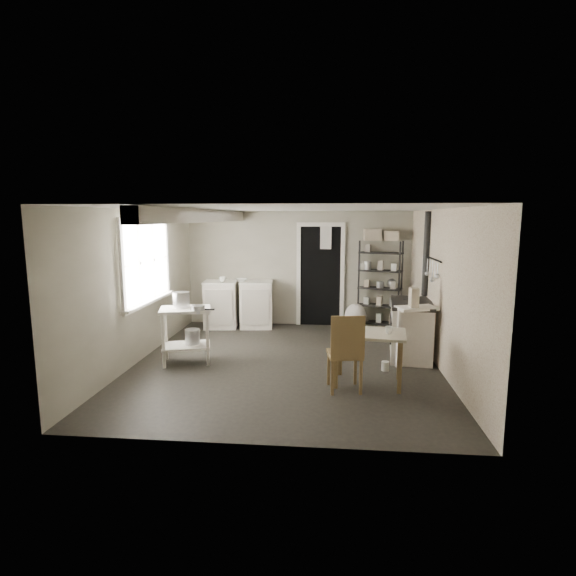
# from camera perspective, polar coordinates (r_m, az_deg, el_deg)

# --- Properties ---
(floor) EXTENTS (5.00, 5.00, 0.00)m
(floor) POSITION_cam_1_polar(r_m,az_deg,el_deg) (6.90, -0.24, -9.46)
(floor) COLOR black
(floor) RESTS_ON ground
(ceiling) EXTENTS (5.00, 5.00, 0.00)m
(ceiling) POSITION_cam_1_polar(r_m,az_deg,el_deg) (6.54, -0.25, 10.02)
(ceiling) COLOR silver
(ceiling) RESTS_ON wall_back
(wall_back) EXTENTS (4.50, 0.02, 2.30)m
(wall_back) POSITION_cam_1_polar(r_m,az_deg,el_deg) (9.09, 1.30, 2.46)
(wall_back) COLOR #A5A08C
(wall_back) RESTS_ON ground
(wall_front) EXTENTS (4.50, 0.02, 2.30)m
(wall_front) POSITION_cam_1_polar(r_m,az_deg,el_deg) (4.19, -3.60, -5.27)
(wall_front) COLOR #A5A08C
(wall_front) RESTS_ON ground
(wall_left) EXTENTS (0.02, 5.00, 2.30)m
(wall_left) POSITION_cam_1_polar(r_m,az_deg,el_deg) (7.20, -18.37, 0.28)
(wall_left) COLOR #A5A08C
(wall_left) RESTS_ON ground
(wall_right) EXTENTS (0.02, 5.00, 2.30)m
(wall_right) POSITION_cam_1_polar(r_m,az_deg,el_deg) (6.79, 19.02, -0.25)
(wall_right) COLOR #A5A08C
(wall_right) RESTS_ON ground
(window) EXTENTS (0.12, 1.76, 1.28)m
(window) POSITION_cam_1_polar(r_m,az_deg,el_deg) (7.33, -17.66, 3.22)
(window) COLOR white
(window) RESTS_ON wall_left
(doorway) EXTENTS (0.96, 0.10, 2.08)m
(doorway) POSITION_cam_1_polar(r_m,az_deg,el_deg) (9.06, 4.12, 1.46)
(doorway) COLOR white
(doorway) RESTS_ON ground
(ceiling_beam) EXTENTS (0.18, 5.00, 0.18)m
(ceiling_beam) POSITION_cam_1_polar(r_m,az_deg,el_deg) (6.77, -10.54, 8.99)
(ceiling_beam) COLOR white
(ceiling_beam) RESTS_ON ceiling
(wallpaper_panel) EXTENTS (0.01, 5.00, 2.30)m
(wallpaper_panel) POSITION_cam_1_polar(r_m,az_deg,el_deg) (6.78, 18.94, -0.25)
(wallpaper_panel) COLOR beige
(wallpaper_panel) RESTS_ON wall_right
(utensil_rail) EXTENTS (0.06, 1.20, 0.44)m
(utensil_rail) POSITION_cam_1_polar(r_m,az_deg,el_deg) (7.31, 17.63, 3.60)
(utensil_rail) COLOR #B9B9BC
(utensil_rail) RESTS_ON wall_right
(prep_table) EXTENTS (0.85, 0.70, 0.84)m
(prep_table) POSITION_cam_1_polar(r_m,az_deg,el_deg) (6.97, -12.80, -6.06)
(prep_table) COLOR white
(prep_table) RESTS_ON ground
(stockpot) EXTENTS (0.32, 0.32, 0.27)m
(stockpot) POSITION_cam_1_polar(r_m,az_deg,el_deg) (6.92, -13.41, -1.59)
(stockpot) COLOR #B9B9BC
(stockpot) RESTS_ON prep_table
(saucepan) EXTENTS (0.25, 0.25, 0.11)m
(saucepan) POSITION_cam_1_polar(r_m,az_deg,el_deg) (6.70, -11.32, -2.66)
(saucepan) COLOR #B9B9BC
(saucepan) RESTS_ON prep_table
(bucket) EXTENTS (0.29, 0.29, 0.24)m
(bucket) POSITION_cam_1_polar(r_m,az_deg,el_deg) (7.00, -12.04, -6.09)
(bucket) COLOR #B9B9BC
(bucket) RESTS_ON prep_table
(base_cabinets) EXTENTS (1.47, 0.76, 0.93)m
(base_cabinets) POSITION_cam_1_polar(r_m,az_deg,el_deg) (9.02, -6.28, -2.07)
(base_cabinets) COLOR beige
(base_cabinets) RESTS_ON ground
(mixing_bowl) EXTENTS (0.36, 0.36, 0.07)m
(mixing_bowl) POSITION_cam_1_polar(r_m,az_deg,el_deg) (8.87, -5.92, 1.00)
(mixing_bowl) COLOR white
(mixing_bowl) RESTS_ON base_cabinets
(counter_cup) EXTENTS (0.15, 0.15, 0.10)m
(counter_cup) POSITION_cam_1_polar(r_m,az_deg,el_deg) (8.91, -8.30, 1.07)
(counter_cup) COLOR white
(counter_cup) RESTS_ON base_cabinets
(shelf_rack) EXTENTS (0.88, 0.57, 1.73)m
(shelf_rack) POSITION_cam_1_polar(r_m,az_deg,el_deg) (8.96, 11.62, 0.89)
(shelf_rack) COLOR black
(shelf_rack) RESTS_ON ground
(shelf_jar) EXTENTS (0.10, 0.10, 0.17)m
(shelf_jar) POSITION_cam_1_polar(r_m,az_deg,el_deg) (8.92, 9.42, 3.58)
(shelf_jar) COLOR white
(shelf_jar) RESTS_ON shelf_rack
(storage_box_a) EXTENTS (0.33, 0.30, 0.22)m
(storage_box_a) POSITION_cam_1_polar(r_m,az_deg,el_deg) (8.91, 10.69, 7.72)
(storage_box_a) COLOR beige
(storage_box_a) RESTS_ON shelf_rack
(storage_box_b) EXTENTS (0.31, 0.30, 0.18)m
(storage_box_b) POSITION_cam_1_polar(r_m,az_deg,el_deg) (8.96, 13.07, 7.53)
(storage_box_b) COLOR beige
(storage_box_b) RESTS_ON shelf_rack
(stove) EXTENTS (0.74, 1.18, 0.88)m
(stove) POSITION_cam_1_polar(r_m,az_deg,el_deg) (7.34, 15.30, -5.06)
(stove) COLOR beige
(stove) RESTS_ON ground
(stovepipe) EXTENTS (0.14, 0.14, 1.48)m
(stovepipe) POSITION_cam_1_polar(r_m,az_deg,el_deg) (7.64, 17.19, 4.14)
(stovepipe) COLOR black
(stovepipe) RESTS_ON stove
(side_ledge) EXTENTS (0.65, 0.48, 0.89)m
(side_ledge) POSITION_cam_1_polar(r_m,az_deg,el_deg) (6.90, 15.85, -6.08)
(side_ledge) COLOR white
(side_ledge) RESTS_ON ground
(oats_box) EXTENTS (0.12, 0.19, 0.28)m
(oats_box) POSITION_cam_1_polar(r_m,az_deg,el_deg) (6.75, 15.69, -1.35)
(oats_box) COLOR beige
(oats_box) RESTS_ON side_ledge
(work_table) EXTENTS (1.00, 0.76, 0.70)m
(work_table) POSITION_cam_1_polar(r_m,az_deg,el_deg) (6.06, 10.19, -8.46)
(work_table) COLOR beige
(work_table) RESTS_ON ground
(table_cup) EXTENTS (0.12, 0.12, 0.09)m
(table_cup) POSITION_cam_1_polar(r_m,az_deg,el_deg) (5.91, 12.70, -4.69)
(table_cup) COLOR white
(table_cup) RESTS_ON work_table
(chair) EXTENTS (0.47, 0.49, 1.01)m
(chair) POSITION_cam_1_polar(r_m,az_deg,el_deg) (5.77, 7.21, -8.18)
(chair) COLOR brown
(chair) RESTS_ON ground
(flour_sack) EXTENTS (0.50, 0.46, 0.51)m
(flour_sack) POSITION_cam_1_polar(r_m,az_deg,el_deg) (8.93, 8.56, -3.67)
(flour_sack) COLOR silver
(flour_sack) RESTS_ON ground
(floor_crock) EXTENTS (0.13, 0.13, 0.14)m
(floor_crock) POSITION_cam_1_polar(r_m,az_deg,el_deg) (6.68, 12.24, -9.60)
(floor_crock) COLOR white
(floor_crock) RESTS_ON ground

